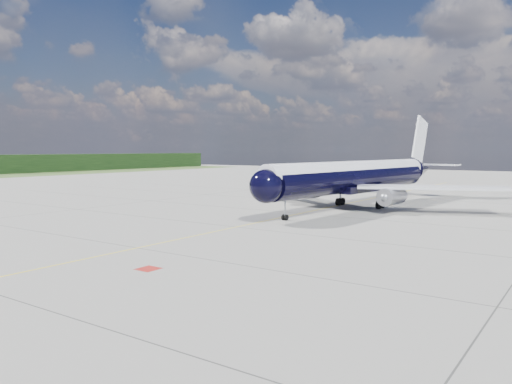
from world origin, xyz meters
TOP-DOWN VIEW (x-y plane):
  - ground at (0.00, 30.00)m, footprint 320.00×320.00m
  - taxiway_centerline at (0.00, 25.00)m, footprint 0.16×160.00m
  - red_marking at (6.80, -10.00)m, footprint 1.60×1.60m
  - main_airliner at (3.53, 37.26)m, footprint 43.74×53.45m

SIDE VIEW (x-z plane):
  - ground at x=0.00m, z-range 0.00..0.00m
  - taxiway_centerline at x=0.00m, z-range 0.00..0.01m
  - red_marking at x=6.80m, z-range 0.00..0.01m
  - main_airliner at x=3.53m, z-range -2.93..12.51m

